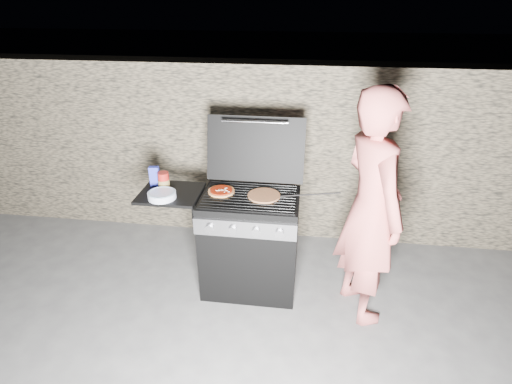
# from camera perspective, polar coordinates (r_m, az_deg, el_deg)

# --- Properties ---
(ground) EXTENTS (50.00, 50.00, 0.00)m
(ground) POSITION_cam_1_polar(r_m,az_deg,el_deg) (3.74, -0.78, -13.03)
(ground) COLOR #494949
(stone_wall) EXTENTS (8.00, 0.35, 1.80)m
(stone_wall) POSITION_cam_1_polar(r_m,az_deg,el_deg) (4.19, 1.24, 5.88)
(stone_wall) COLOR #7E6F54
(stone_wall) RESTS_ON ground
(gas_grill) EXTENTS (1.34, 0.79, 0.91)m
(gas_grill) POSITION_cam_1_polar(r_m,az_deg,el_deg) (3.51, -4.90, -6.92)
(gas_grill) COLOR black
(gas_grill) RESTS_ON ground
(pizza_topped) EXTENTS (0.29, 0.29, 0.02)m
(pizza_topped) POSITION_cam_1_polar(r_m,az_deg,el_deg) (3.30, -4.98, 0.18)
(pizza_topped) COLOR #C8843C
(pizza_topped) RESTS_ON gas_grill
(pizza_plain) EXTENTS (0.28, 0.28, 0.01)m
(pizza_plain) POSITION_cam_1_polar(r_m,az_deg,el_deg) (3.23, 1.14, -0.50)
(pizza_plain) COLOR tan
(pizza_plain) RESTS_ON gas_grill
(sauce_jar) EXTENTS (0.12, 0.12, 0.14)m
(sauce_jar) POSITION_cam_1_polar(r_m,az_deg,el_deg) (3.44, -13.05, 1.62)
(sauce_jar) COLOR maroon
(sauce_jar) RESTS_ON gas_grill
(blue_carton) EXTENTS (0.09, 0.06, 0.17)m
(blue_carton) POSITION_cam_1_polar(r_m,az_deg,el_deg) (3.50, -14.29, 2.19)
(blue_carton) COLOR #2B34BA
(blue_carton) RESTS_ON gas_grill
(plate_stack) EXTENTS (0.28, 0.28, 0.05)m
(plate_stack) POSITION_cam_1_polar(r_m,az_deg,el_deg) (3.30, -13.29, -0.43)
(plate_stack) COLOR silver
(plate_stack) RESTS_ON gas_grill
(person) EXTENTS (0.67, 0.80, 1.87)m
(person) POSITION_cam_1_polar(r_m,az_deg,el_deg) (3.11, 16.07, -2.45)
(person) COLOR #C75B57
(person) RESTS_ON ground
(tongs) EXTENTS (0.48, 0.05, 0.10)m
(tongs) POSITION_cam_1_polar(r_m,az_deg,el_deg) (3.18, 7.65, -0.31)
(tongs) COLOR black
(tongs) RESTS_ON gas_grill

